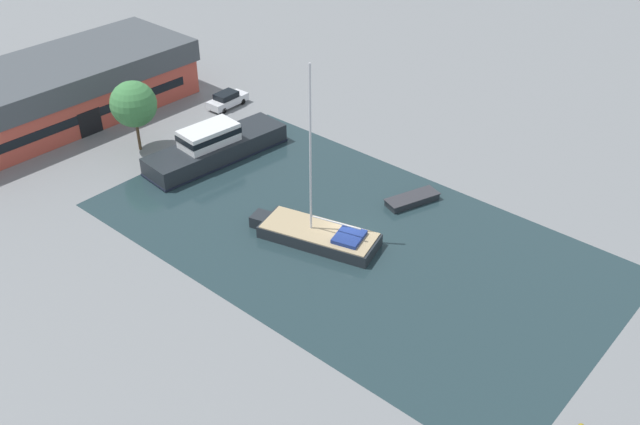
{
  "coord_description": "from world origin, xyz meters",
  "views": [
    {
      "loc": [
        -34.88,
        -27.41,
        31.8
      ],
      "look_at": [
        0.0,
        2.97,
        1.0
      ],
      "focal_mm": 40.0,
      "sensor_mm": 36.0,
      "label": 1
    }
  ],
  "objects_px": {
    "sailboat_moored": "(317,234)",
    "small_dinghy": "(412,199)",
    "parked_car": "(227,99)",
    "motor_cruiser": "(215,147)",
    "warehouse_building": "(56,91)",
    "quay_tree_near_building": "(133,104)"
  },
  "relations": [
    {
      "from": "warehouse_building",
      "to": "sailboat_moored",
      "type": "relative_size",
      "value": 1.96
    },
    {
      "from": "parked_car",
      "to": "motor_cruiser",
      "type": "bearing_deg",
      "value": -50.58
    },
    {
      "from": "parked_car",
      "to": "warehouse_building",
      "type": "bearing_deg",
      "value": -131.98
    },
    {
      "from": "motor_cruiser",
      "to": "small_dinghy",
      "type": "bearing_deg",
      "value": -156.69
    },
    {
      "from": "warehouse_building",
      "to": "motor_cruiser",
      "type": "distance_m",
      "value": 18.59
    },
    {
      "from": "warehouse_building",
      "to": "parked_car",
      "type": "bearing_deg",
      "value": -39.16
    },
    {
      "from": "parked_car",
      "to": "small_dinghy",
      "type": "distance_m",
      "value": 25.13
    },
    {
      "from": "sailboat_moored",
      "to": "motor_cruiser",
      "type": "bearing_deg",
      "value": 61.94
    },
    {
      "from": "motor_cruiser",
      "to": "quay_tree_near_building",
      "type": "bearing_deg",
      "value": 33.11
    },
    {
      "from": "warehouse_building",
      "to": "quay_tree_near_building",
      "type": "bearing_deg",
      "value": -83.55
    },
    {
      "from": "sailboat_moored",
      "to": "small_dinghy",
      "type": "bearing_deg",
      "value": -29.78
    },
    {
      "from": "sailboat_moored",
      "to": "warehouse_building",
      "type": "bearing_deg",
      "value": 76.6
    },
    {
      "from": "warehouse_building",
      "to": "small_dinghy",
      "type": "relative_size",
      "value": 5.66
    },
    {
      "from": "quay_tree_near_building",
      "to": "parked_car",
      "type": "distance_m",
      "value": 12.25
    },
    {
      "from": "warehouse_building",
      "to": "sailboat_moored",
      "type": "distance_m",
      "value": 33.4
    },
    {
      "from": "warehouse_building",
      "to": "sailboat_moored",
      "type": "bearing_deg",
      "value": -87.45
    },
    {
      "from": "parked_car",
      "to": "sailboat_moored",
      "type": "xyz_separation_m",
      "value": [
        -11.73,
        -22.62,
        -0.2
      ]
    },
    {
      "from": "sailboat_moored",
      "to": "motor_cruiser",
      "type": "xyz_separation_m",
      "value": [
        3.51,
        15.35,
        0.61
      ]
    },
    {
      "from": "motor_cruiser",
      "to": "small_dinghy",
      "type": "relative_size",
      "value": 2.85
    },
    {
      "from": "quay_tree_near_building",
      "to": "motor_cruiser",
      "type": "height_order",
      "value": "quay_tree_near_building"
    },
    {
      "from": "quay_tree_near_building",
      "to": "warehouse_building",
      "type": "bearing_deg",
      "value": 95.69
    },
    {
      "from": "motor_cruiser",
      "to": "sailboat_moored",
      "type": "bearing_deg",
      "value": 172.88
    }
  ]
}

